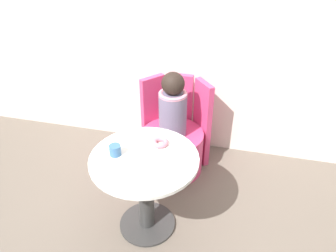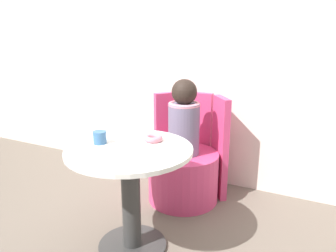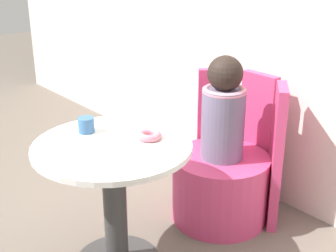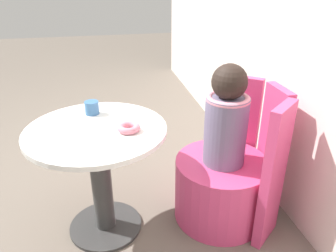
{
  "view_description": "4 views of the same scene",
  "coord_description": "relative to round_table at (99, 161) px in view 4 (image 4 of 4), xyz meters",
  "views": [
    {
      "loc": [
        0.62,
        -1.5,
        1.93
      ],
      "look_at": [
        0.17,
        0.35,
        0.67
      ],
      "focal_mm": 35.0,
      "sensor_mm": 36.0,
      "label": 1
    },
    {
      "loc": [
        1.03,
        -1.38,
        1.24
      ],
      "look_at": [
        0.17,
        0.35,
        0.68
      ],
      "focal_mm": 35.0,
      "sensor_mm": 36.0,
      "label": 2
    },
    {
      "loc": [
        1.66,
        -0.99,
        1.45
      ],
      "look_at": [
        0.12,
        0.33,
        0.64
      ],
      "focal_mm": 50.0,
      "sensor_mm": 36.0,
      "label": 3
    },
    {
      "loc": [
        1.57,
        0.08,
        1.33
      ],
      "look_at": [
        0.18,
        0.37,
        0.65
      ],
      "focal_mm": 35.0,
      "sensor_mm": 36.0,
      "label": 4
    }
  ],
  "objects": [
    {
      "name": "ground_plane",
      "position": [
        -0.09,
        -0.03,
        -0.44
      ],
      "size": [
        12.0,
        12.0,
        0.0
      ],
      "primitive_type": "plane",
      "color": "#665B51"
    },
    {
      "name": "round_table",
      "position": [
        0.0,
        0.0,
        0.0
      ],
      "size": [
        0.7,
        0.7,
        0.63
      ],
      "color": "#333333",
      "rests_on": "ground_plane"
    },
    {
      "name": "tub_chair",
      "position": [
        0.03,
        0.67,
        -0.25
      ],
      "size": [
        0.52,
        0.52,
        0.37
      ],
      "color": "#D13D70",
      "rests_on": "ground_plane"
    },
    {
      "name": "booth_backrest",
      "position": [
        0.03,
        0.88,
        -0.05
      ],
      "size": [
        0.62,
        0.23,
        0.78
      ],
      "color": "#D13D70",
      "rests_on": "ground_plane"
    },
    {
      "name": "child_figure",
      "position": [
        0.03,
        0.67,
        0.19
      ],
      "size": [
        0.23,
        0.23,
        0.55
      ],
      "color": "slate",
      "rests_on": "tub_chair"
    },
    {
      "name": "donut",
      "position": [
        0.06,
        0.16,
        0.2
      ],
      "size": [
        0.11,
        0.11,
        0.03
      ],
      "color": "pink",
      "rests_on": "round_table"
    },
    {
      "name": "cup",
      "position": [
        -0.19,
        -0.01,
        0.22
      ],
      "size": [
        0.07,
        0.07,
        0.07
      ],
      "color": "#386699",
      "rests_on": "round_table"
    }
  ]
}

